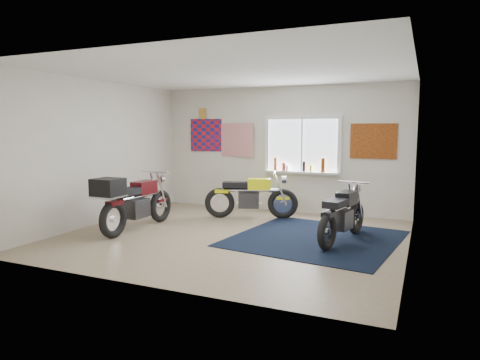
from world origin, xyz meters
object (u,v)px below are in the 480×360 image
at_px(black_chrome_bike, 343,216).
at_px(maroon_tourer, 133,202).
at_px(navy_rug, 316,238).
at_px(yellow_triumph, 251,198).

relative_size(black_chrome_bike, maroon_tourer, 0.90).
distance_m(navy_rug, maroon_tourer, 3.21).
bearing_deg(yellow_triumph, maroon_tourer, -147.77).
xyz_separation_m(yellow_triumph, black_chrome_bike, (2.03, -1.09, -0.01)).
bearing_deg(navy_rug, yellow_triumph, 145.29).
relative_size(navy_rug, yellow_triumph, 1.43).
bearing_deg(black_chrome_bike, yellow_triumph, 72.41).
height_order(navy_rug, black_chrome_bike, black_chrome_bike).
height_order(yellow_triumph, black_chrome_bike, yellow_triumph).
bearing_deg(yellow_triumph, navy_rug, -54.34).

